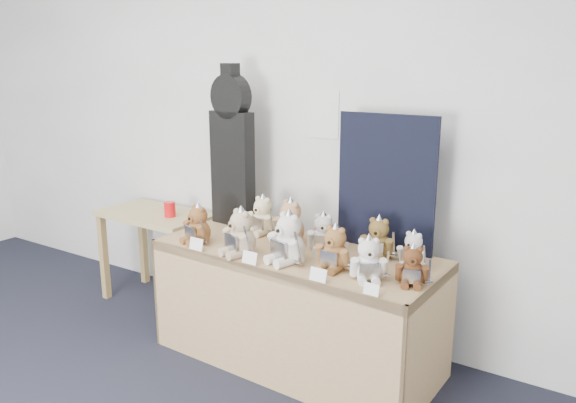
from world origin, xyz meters
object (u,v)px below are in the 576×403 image
Objects in this scene: teddy_front_left at (240,234)px; teddy_front_right at (335,250)px; red_cup at (170,209)px; teddy_front_centre at (288,240)px; teddy_front_far_right at (368,261)px; teddy_back_centre_right at (323,234)px; side_table at (156,228)px; teddy_front_end at (412,267)px; guitar_case at (232,148)px; teddy_back_left at (262,217)px; teddy_back_right at (378,240)px; teddy_back_centre_left at (290,223)px; teddy_front_far_left at (198,226)px; display_table at (289,278)px; teddy_back_end at (413,251)px.

teddy_front_left is 1.12× the size of teddy_front_right.
teddy_front_centre is at bearing -15.40° from red_cup.
teddy_front_far_right is at bearing -8.01° from teddy_front_right.
teddy_back_centre_right is (1.29, -0.06, 0.05)m from red_cup.
teddy_front_left is (0.93, -0.38, 0.07)m from red_cup.
teddy_front_end is (2.10, -0.30, 0.22)m from side_table.
guitar_case reaches higher than red_cup.
teddy_front_far_right reaches higher than teddy_front_end.
red_cup is (0.18, -0.03, 0.18)m from side_table.
red_cup is 0.39× the size of teddy_back_left.
teddy_back_left reaches higher than red_cup.
teddy_front_left reaches higher than teddy_front_right.
guitar_case reaches higher than teddy_back_right.
teddy_back_centre_left is (0.54, -0.12, -0.40)m from guitar_case.
teddy_back_centre_right is (0.49, -0.08, -0.01)m from teddy_back_left.
side_table is at bearing 154.14° from teddy_back_centre_right.
teddy_front_far_left is 1.13m from teddy_front_far_right.
red_cup is at bearing -6.95° from side_table.
teddy_front_end is (1.92, -0.27, 0.04)m from red_cup.
teddy_front_far_left is 0.56m from teddy_back_centre_left.
teddy_back_right is at bearing 75.65° from teddy_front_far_right.
teddy_back_centre_left is (1.05, -0.04, 0.07)m from red_cup.
teddy_front_far_right is 0.22m from teddy_front_end.
teddy_front_far_left is at bearing -167.20° from teddy_front_left.
teddy_front_right is at bearing 26.50° from teddy_front_centre.
teddy_back_left is (0.98, -0.00, 0.24)m from side_table.
display_table is at bearing 169.27° from teddy_front_right.
teddy_front_end reaches higher than side_table.
teddy_front_far_right reaches higher than red_cup.
teddy_back_centre_left is (-0.11, 0.18, 0.27)m from display_table.
display_table reaches higher than side_table.
display_table is at bearing 157.13° from teddy_front_end.
guitar_case is (0.69, 0.06, 0.65)m from side_table.
display_table is at bearing -161.86° from teddy_back_right.
teddy_back_centre_right is (0.24, -0.02, -0.02)m from teddy_back_centre_left.
teddy_back_right is (0.46, 0.21, 0.26)m from display_table.
display_table is 0.32m from teddy_front_centre.
teddy_front_end is (0.21, 0.06, -0.01)m from teddy_front_far_right.
teddy_back_left is (0.29, -0.06, -0.41)m from guitar_case.
side_table is at bearing -164.46° from teddy_back_centre_left.
teddy_back_right reaches higher than red_cup.
teddy_back_centre_left is at bearing -1.52° from side_table.
guitar_case is (-0.65, 0.30, 0.68)m from display_table.
teddy_back_right is (1.10, -0.09, -0.42)m from guitar_case.
guitar_case reaches higher than side_table.
teddy_back_right reaches higher than teddy_back_centre_right.
red_cup is 0.40× the size of teddy_front_right.
red_cup is at bearing -163.51° from teddy_back_centre_left.
teddy_back_left is 1.03× the size of teddy_back_right.
teddy_back_end is at bearing -19.79° from teddy_back_centre_right.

